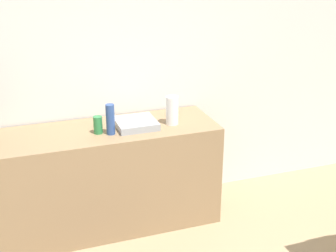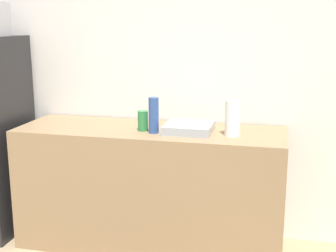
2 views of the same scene
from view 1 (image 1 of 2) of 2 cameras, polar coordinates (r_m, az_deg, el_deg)
wall_back at (r=4.19m, az=-9.43°, el=6.20°), size 8.00×0.06×2.60m
counter at (r=4.15m, az=-7.85°, el=-6.35°), size 1.98×0.65×0.92m
sink_basin at (r=3.99m, az=-3.95°, el=0.32°), size 0.34×0.33×0.06m
bottle_tall at (r=3.82m, az=-7.04°, el=0.80°), size 0.07×0.07×0.25m
bottle_short at (r=3.87m, az=-8.54°, el=0.13°), size 0.07×0.07×0.15m
paper_towel_roll at (r=4.01m, az=0.51°, el=1.91°), size 0.11×0.11×0.25m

